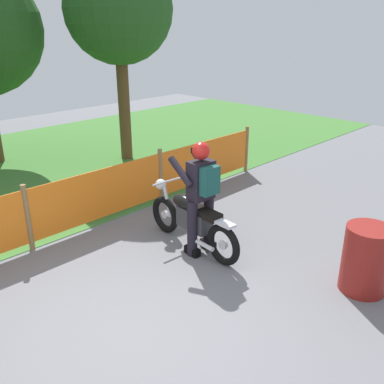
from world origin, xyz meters
name	(u,v)px	position (x,y,z in m)	size (l,w,h in m)	color
ground	(134,327)	(0.00, 0.00, -0.01)	(24.00, 24.00, 0.02)	slate
barrier_fence	(28,217)	(0.00, 2.49, 0.54)	(10.44, 0.08, 1.05)	olive
tree_rightmost	(118,10)	(3.85, 5.25, 3.46)	(2.45, 2.45, 4.72)	brown
motorcycle_lead	(191,220)	(1.78, 0.86, 0.45)	(0.57, 1.95, 0.92)	black
rider_lead	(201,193)	(1.76, 0.65, 0.95)	(0.57, 0.70, 1.69)	black
oil_drum	(366,259)	(2.52, -1.49, 0.44)	(0.58, 0.58, 0.88)	maroon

